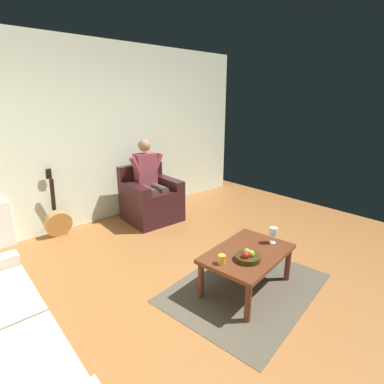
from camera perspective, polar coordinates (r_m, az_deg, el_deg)
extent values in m
plane|color=#995F30|center=(3.20, 6.68, -19.05)|extent=(6.53, 6.53, 0.00)
cube|color=silver|center=(4.86, -18.07, 10.30)|extent=(5.82, 0.06, 2.72)
cube|color=#504839|center=(3.34, 10.14, -17.45)|extent=(1.79, 1.44, 0.01)
cube|color=#311519|center=(4.88, -7.63, -2.97)|extent=(0.81, 0.79, 0.41)
cube|color=#311519|center=(4.75, -7.37, -0.26)|extent=(0.49, 0.66, 0.10)
cube|color=#311519|center=(4.94, -4.74, 1.37)|extent=(0.19, 0.77, 0.24)
cube|color=#311519|center=(4.63, -11.04, 0.00)|extent=(0.19, 0.77, 0.24)
cube|color=#311519|center=(5.01, -9.78, 2.70)|extent=(0.78, 0.15, 0.46)
cube|color=#903D48|center=(4.83, -8.86, 4.03)|extent=(0.35, 0.19, 0.56)
sphere|color=#A87A5B|center=(4.76, -9.09, 8.77)|extent=(0.19, 0.19, 0.19)
cylinder|color=brown|center=(4.78, -6.44, 0.68)|extent=(0.15, 0.42, 0.13)
cylinder|color=brown|center=(4.70, -4.92, -3.04)|extent=(0.12, 0.12, 0.51)
cylinder|color=#903D48|center=(4.87, -6.59, 5.70)|extent=(0.20, 0.10, 0.29)
cylinder|color=brown|center=(4.68, -8.39, 0.25)|extent=(0.15, 0.42, 0.13)
cylinder|color=brown|center=(4.60, -6.88, -3.56)|extent=(0.12, 0.12, 0.51)
cylinder|color=#903D48|center=(4.67, -10.73, 5.00)|extent=(0.20, 0.10, 0.29)
cube|color=#5E2E19|center=(3.13, 10.53, -11.45)|extent=(1.02, 0.75, 0.04)
cylinder|color=#5E2E19|center=(3.47, 17.80, -12.95)|extent=(0.06, 0.06, 0.38)
cylinder|color=#5E2E19|center=(2.82, 10.62, -20.08)|extent=(0.06, 0.06, 0.38)
cylinder|color=#5E2E19|center=(3.66, 10.10, -10.61)|extent=(0.06, 0.06, 0.38)
cylinder|color=#5E2E19|center=(3.06, 1.70, -16.46)|extent=(0.06, 0.06, 0.38)
cylinder|color=#B0783A|center=(4.70, -24.14, -5.54)|extent=(0.37, 0.16, 0.38)
cylinder|color=black|center=(4.64, -23.97, -5.51)|extent=(0.10, 0.02, 0.10)
cube|color=black|center=(4.62, -25.04, -0.49)|extent=(0.05, 0.10, 0.48)
cube|color=black|center=(4.59, -25.69, 3.16)|extent=(0.07, 0.05, 0.14)
cylinder|color=silver|center=(3.35, 15.09, -9.28)|extent=(0.07, 0.07, 0.01)
cylinder|color=silver|center=(3.33, 15.16, -8.57)|extent=(0.01, 0.01, 0.09)
cylinder|color=silver|center=(3.29, 15.27, -7.25)|extent=(0.08, 0.08, 0.08)
cylinder|color=#590C19|center=(3.30, 15.24, -7.61)|extent=(0.07, 0.07, 0.03)
cylinder|color=#352A10|center=(2.96, 10.57, -12.24)|extent=(0.24, 0.24, 0.05)
sphere|color=red|center=(2.90, 10.17, -11.80)|extent=(0.07, 0.07, 0.07)
sphere|color=olive|center=(2.94, 11.22, -11.48)|extent=(0.07, 0.07, 0.07)
sphere|color=olive|center=(2.96, 10.42, -11.19)|extent=(0.07, 0.07, 0.07)
cylinder|color=gold|center=(2.86, 5.70, -12.67)|extent=(0.07, 0.07, 0.09)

